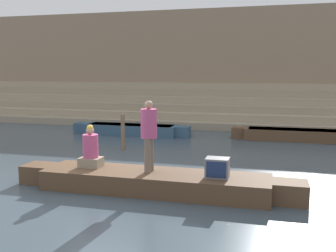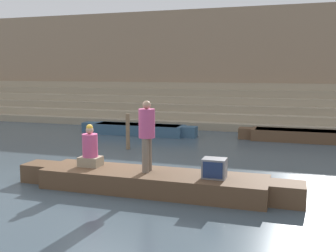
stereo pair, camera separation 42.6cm
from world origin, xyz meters
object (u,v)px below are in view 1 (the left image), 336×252
Objects in this scene: tv_set at (217,168)px; moored_boat_distant at (131,129)px; person_rowing at (91,151)px; rowboat_main at (154,181)px; moored_boat_shore at (293,134)px; person_standing at (149,132)px; mooring_post at (123,132)px.

tv_set is 8.97m from moored_boat_distant.
person_rowing is 2.04× the size of tv_set.
rowboat_main is 8.54m from moored_boat_shore.
person_standing is 0.34× the size of moored_boat_shore.
rowboat_main is 1.28× the size of moored_boat_distant.
person_standing is at bearing -178.21° from tv_set.
person_rowing reaches higher than tv_set.
tv_set is 0.40× the size of mooring_post.
mooring_post is at bearing 109.37° from person_standing.
rowboat_main is 1.14m from person_standing.
rowboat_main is 5.05m from mooring_post.
tv_set is 5.92m from mooring_post.
person_rowing is 3.07m from tv_set.
person_rowing is at bearing -123.46° from moored_boat_shore.
person_rowing is 0.20× the size of moored_boat_distant.
rowboat_main reaches higher than moored_boat_shore.
moored_boat_distant is (-1.76, 7.40, -0.61)m from person_rowing.
moored_boat_shore is at bearing 80.96° from tv_set.
person_standing reaches higher than moored_boat_shore.
mooring_post is at bearing 116.75° from rowboat_main.
mooring_post is at bearing -150.01° from moored_boat_shore.
moored_boat_distant is at bearing 105.82° from mooring_post.
rowboat_main is 1.50m from tv_set.
rowboat_main is 5.30× the size of mooring_post.
mooring_post reaches higher than moored_boat_distant.
moored_boat_distant is at bearing 111.32° from rowboat_main.
rowboat_main is 1.38× the size of moored_boat_shore.
rowboat_main is 8.22m from moored_boat_distant.
person_rowing is 0.21× the size of moored_boat_shore.
person_standing is at bearing 0.32° from person_rowing.
tv_set is at bearing 0.52° from person_rowing.
person_standing is 1.30× the size of mooring_post.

